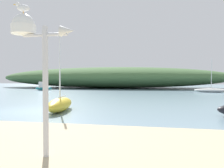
{
  "coord_description": "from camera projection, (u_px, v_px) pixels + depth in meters",
  "views": [
    {
      "loc": [
        7.29,
        -11.01,
        1.87
      ],
      "look_at": [
        4.33,
        4.77,
        1.45
      ],
      "focal_mm": 34.67,
      "sensor_mm": 36.0,
      "label": 1
    }
  ],
  "objects": [
    {
      "name": "ground_plane",
      "position": [
        21.0,
        111.0,
        12.21
      ],
      "size": [
        120.0,
        120.0,
        0.0
      ],
      "primitive_type": "plane",
      "color": "#7A99A8"
    },
    {
      "name": "distant_hill",
      "position": [
        111.0,
        78.0,
        42.73
      ],
      "size": [
        45.88,
        14.32,
        4.04
      ],
      "primitive_type": "ellipsoid",
      "color": "#476B3D",
      "rests_on": "ground"
    },
    {
      "name": "mast_structure",
      "position": [
        31.0,
        39.0,
        4.62
      ],
      "size": [
        1.4,
        0.51,
        3.06
      ],
      "color": "silver",
      "rests_on": "beach_sand"
    },
    {
      "name": "seagull_on_radar",
      "position": [
        22.0,
        7.0,
        4.63
      ],
      "size": [
        0.35,
        0.2,
        0.24
      ],
      "color": "orange",
      "rests_on": "mast_structure"
    },
    {
      "name": "motorboat_near_shore",
      "position": [
        43.0,
        87.0,
        33.98
      ],
      "size": [
        2.68,
        1.5,
        1.33
      ],
      "color": "teal",
      "rests_on": "ground"
    },
    {
      "name": "sailboat_mid_channel",
      "position": [
        211.0,
        90.0,
        28.99
      ],
      "size": [
        4.46,
        2.0,
        4.56
      ],
      "color": "white",
      "rests_on": "ground"
    },
    {
      "name": "sailboat_far_left",
      "position": [
        60.0,
        104.0,
        12.32
      ],
      "size": [
        1.54,
        3.68,
        4.66
      ],
      "color": "gold",
      "rests_on": "ground"
    }
  ]
}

